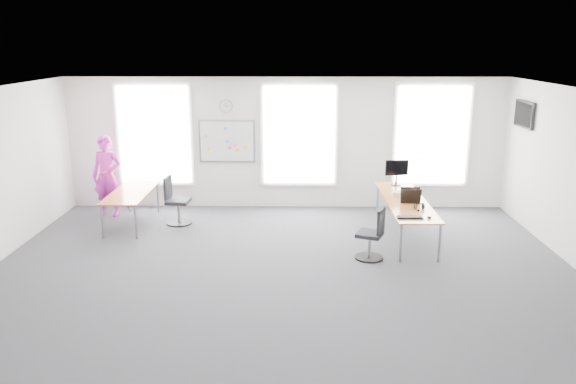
{
  "coord_description": "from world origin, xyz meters",
  "views": [
    {
      "loc": [
        0.21,
        -8.68,
        3.75
      ],
      "look_at": [
        0.08,
        1.2,
        1.1
      ],
      "focal_mm": 35.0,
      "sensor_mm": 36.0,
      "label": 1
    }
  ],
  "objects_px": {
    "chair_left": "(176,203)",
    "monitor": "(397,170)",
    "desk_right": "(406,202)",
    "keyboard": "(410,217)",
    "desk_left": "(131,195)",
    "chair_right": "(373,237)",
    "person": "(107,176)",
    "headphones": "(419,206)"
  },
  "relations": [
    {
      "from": "desk_right",
      "to": "person",
      "type": "bearing_deg",
      "value": 168.83
    },
    {
      "from": "desk_right",
      "to": "chair_left",
      "type": "xyz_separation_m",
      "value": [
        -4.72,
        0.68,
        -0.23
      ]
    },
    {
      "from": "desk_right",
      "to": "keyboard",
      "type": "relative_size",
      "value": 6.45
    },
    {
      "from": "keyboard",
      "to": "headphones",
      "type": "bearing_deg",
      "value": 66.91
    },
    {
      "from": "desk_right",
      "to": "chair_right",
      "type": "relative_size",
      "value": 3.15
    },
    {
      "from": "chair_right",
      "to": "monitor",
      "type": "bearing_deg",
      "value": -176.37
    },
    {
      "from": "chair_right",
      "to": "chair_left",
      "type": "bearing_deg",
      "value": -94.77
    },
    {
      "from": "chair_right",
      "to": "desk_left",
      "type": "bearing_deg",
      "value": -89.59
    },
    {
      "from": "chair_left",
      "to": "headphones",
      "type": "distance_m",
      "value": 5.02
    },
    {
      "from": "desk_left",
      "to": "monitor",
      "type": "relative_size",
      "value": 3.45
    },
    {
      "from": "desk_right",
      "to": "desk_left",
      "type": "xyz_separation_m",
      "value": [
        -5.64,
        0.62,
        -0.03
      ]
    },
    {
      "from": "chair_left",
      "to": "person",
      "type": "relative_size",
      "value": 0.57
    },
    {
      "from": "chair_left",
      "to": "keyboard",
      "type": "xyz_separation_m",
      "value": [
        4.57,
        -1.85,
        0.29
      ]
    },
    {
      "from": "person",
      "to": "keyboard",
      "type": "bearing_deg",
      "value": -14.12
    },
    {
      "from": "keyboard",
      "to": "headphones",
      "type": "height_order",
      "value": "headphones"
    },
    {
      "from": "chair_left",
      "to": "desk_right",
      "type": "bearing_deg",
      "value": -93.01
    },
    {
      "from": "desk_right",
      "to": "monitor",
      "type": "relative_size",
      "value": 5.28
    },
    {
      "from": "keyboard",
      "to": "monitor",
      "type": "bearing_deg",
      "value": 88.51
    },
    {
      "from": "desk_right",
      "to": "desk_left",
      "type": "distance_m",
      "value": 5.67
    },
    {
      "from": "desk_right",
      "to": "desk_left",
      "type": "height_order",
      "value": "desk_right"
    },
    {
      "from": "chair_left",
      "to": "monitor",
      "type": "bearing_deg",
      "value": -78.76
    },
    {
      "from": "person",
      "to": "desk_right",
      "type": "bearing_deg",
      "value": -3.93
    },
    {
      "from": "desk_left",
      "to": "chair_left",
      "type": "bearing_deg",
      "value": 3.87
    },
    {
      "from": "keyboard",
      "to": "headphones",
      "type": "relative_size",
      "value": 2.34
    },
    {
      "from": "desk_left",
      "to": "chair_right",
      "type": "distance_m",
      "value": 5.19
    },
    {
      "from": "desk_left",
      "to": "chair_left",
      "type": "distance_m",
      "value": 0.94
    },
    {
      "from": "person",
      "to": "headphones",
      "type": "distance_m",
      "value": 6.71
    },
    {
      "from": "desk_right",
      "to": "desk_left",
      "type": "relative_size",
      "value": 1.53
    },
    {
      "from": "desk_left",
      "to": "monitor",
      "type": "distance_m",
      "value": 5.69
    },
    {
      "from": "person",
      "to": "monitor",
      "type": "xyz_separation_m",
      "value": [
        6.34,
        -0.07,
        0.17
      ]
    },
    {
      "from": "chair_right",
      "to": "keyboard",
      "type": "relative_size",
      "value": 2.05
    },
    {
      "from": "desk_left",
      "to": "chair_right",
      "type": "height_order",
      "value": "chair_right"
    },
    {
      "from": "chair_left",
      "to": "person",
      "type": "bearing_deg",
      "value": 75.63
    },
    {
      "from": "desk_right",
      "to": "headphones",
      "type": "height_order",
      "value": "headphones"
    },
    {
      "from": "chair_left",
      "to": "monitor",
      "type": "height_order",
      "value": "monitor"
    },
    {
      "from": "keyboard",
      "to": "headphones",
      "type": "xyz_separation_m",
      "value": [
        0.27,
        0.57,
        0.04
      ]
    },
    {
      "from": "desk_left",
      "to": "headphones",
      "type": "distance_m",
      "value": 5.89
    },
    {
      "from": "chair_right",
      "to": "chair_left",
      "type": "distance_m",
      "value": 4.38
    },
    {
      "from": "monitor",
      "to": "chair_left",
      "type": "bearing_deg",
      "value": 179.6
    },
    {
      "from": "desk_right",
      "to": "chair_left",
      "type": "distance_m",
      "value": 4.77
    },
    {
      "from": "person",
      "to": "headphones",
      "type": "bearing_deg",
      "value": -8.76
    },
    {
      "from": "chair_left",
      "to": "monitor",
      "type": "relative_size",
      "value": 1.81
    }
  ]
}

